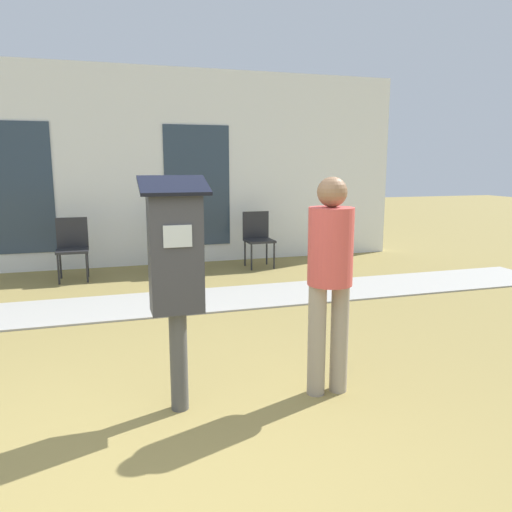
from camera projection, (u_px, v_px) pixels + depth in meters
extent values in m
plane|color=olive|center=(146.00, 486.00, 2.62)|extent=(40.00, 40.00, 0.00)
cube|color=#A3A099|center=(121.00, 307.00, 5.87)|extent=(12.00, 1.10, 0.02)
cube|color=white|center=(110.00, 168.00, 8.02)|extent=(10.00, 0.24, 3.20)
cube|color=#2D3D4C|center=(15.00, 189.00, 7.55)|extent=(1.10, 0.02, 2.00)
cube|color=#2D3D4C|center=(197.00, 186.00, 8.36)|extent=(1.10, 0.02, 2.00)
cylinder|color=#4C4C4C|center=(179.00, 361.00, 3.39)|extent=(0.12, 0.12, 0.70)
cube|color=#38383D|center=(176.00, 252.00, 3.25)|extent=(0.34, 0.22, 0.80)
cube|color=silver|center=(178.00, 236.00, 3.12)|extent=(0.18, 0.01, 0.14)
cube|color=black|center=(174.00, 185.00, 3.17)|extent=(0.44, 0.31, 0.12)
cylinder|color=gray|center=(317.00, 340.00, 3.60)|extent=(0.13, 0.13, 0.82)
cylinder|color=gray|center=(339.00, 338.00, 3.65)|extent=(0.13, 0.13, 0.82)
cylinder|color=#D14C47|center=(331.00, 246.00, 3.50)|extent=(0.32, 0.32, 0.55)
sphere|color=#8C6647|center=(332.00, 192.00, 3.43)|extent=(0.21, 0.21, 0.21)
cylinder|color=#262628|center=(58.00, 270.00, 6.97)|extent=(0.03, 0.03, 0.42)
cylinder|color=#262628|center=(87.00, 268.00, 7.08)|extent=(0.03, 0.03, 0.42)
cylinder|color=#262628|center=(60.00, 264.00, 7.33)|extent=(0.03, 0.03, 0.42)
cylinder|color=#262628|center=(88.00, 263.00, 7.44)|extent=(0.03, 0.03, 0.42)
cube|color=#262628|center=(72.00, 251.00, 7.16)|extent=(0.44, 0.44, 0.04)
cube|color=#262628|center=(72.00, 232.00, 7.31)|extent=(0.44, 0.04, 0.44)
cylinder|color=#262628|center=(161.00, 263.00, 7.40)|extent=(0.03, 0.03, 0.42)
cylinder|color=#262628|center=(187.00, 262.00, 7.51)|extent=(0.03, 0.03, 0.42)
cylinder|color=#262628|center=(158.00, 259.00, 7.76)|extent=(0.03, 0.03, 0.42)
cylinder|color=#262628|center=(183.00, 258.00, 7.87)|extent=(0.03, 0.03, 0.42)
cube|color=#262628|center=(172.00, 246.00, 7.60)|extent=(0.44, 0.44, 0.04)
cube|color=#262628|center=(170.00, 229.00, 7.74)|extent=(0.44, 0.04, 0.44)
cylinder|color=#262628|center=(251.00, 257.00, 7.90)|extent=(0.03, 0.03, 0.42)
cylinder|color=#262628|center=(274.00, 256.00, 8.01)|extent=(0.03, 0.03, 0.42)
cylinder|color=#262628|center=(245.00, 253.00, 8.26)|extent=(0.03, 0.03, 0.42)
cylinder|color=#262628|center=(267.00, 252.00, 8.37)|extent=(0.03, 0.03, 0.42)
cube|color=#262628|center=(259.00, 241.00, 8.09)|extent=(0.44, 0.44, 0.04)
cube|color=#262628|center=(256.00, 225.00, 8.24)|extent=(0.44, 0.04, 0.44)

